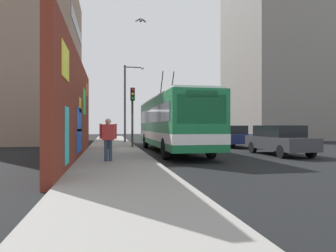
{
  "coord_description": "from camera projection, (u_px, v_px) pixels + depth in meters",
  "views": [
    {
      "loc": [
        -18.48,
        1.94,
        1.56
      ],
      "look_at": [
        1.43,
        -2.04,
        1.55
      ],
      "focal_mm": 32.26,
      "sensor_mm": 36.0,
      "label": 1
    }
  ],
  "objects": [
    {
      "name": "ground_plane",
      "position": [
        140.0,
        151.0,
        18.5
      ],
      "size": [
        80.0,
        80.0,
        0.0
      ],
      "primitive_type": "plane",
      "color": "black"
    },
    {
      "name": "sidewalk_slab",
      "position": [
        114.0,
        150.0,
        18.19
      ],
      "size": [
        48.0,
        3.2,
        0.15
      ],
      "primitive_type": "cube",
      "color": "gray",
      "rests_on": "ground_plane"
    },
    {
      "name": "graffiti_wall",
      "position": [
        76.0,
        108.0,
        13.61
      ],
      "size": [
        13.38,
        0.32,
        4.7
      ],
      "color": "maroon",
      "rests_on": "ground_plane"
    },
    {
      "name": "building_far_left",
      "position": [
        26.0,
        65.0,
        27.25
      ],
      "size": [
        10.82,
        8.86,
        14.2
      ],
      "color": "gray",
      "rests_on": "ground_plane"
    },
    {
      "name": "building_far_right",
      "position": [
        272.0,
        51.0,
        35.37
      ],
      "size": [
        10.9,
        8.67,
        20.71
      ],
      "color": "gray",
      "rests_on": "ground_plane"
    },
    {
      "name": "city_bus",
      "position": [
        172.0,
        122.0,
        17.88
      ],
      "size": [
        11.61,
        2.49,
        5.01
      ],
      "color": "#19723F",
      "rests_on": "ground_plane"
    },
    {
      "name": "parked_car_dark_gray",
      "position": [
        279.0,
        139.0,
        16.03
      ],
      "size": [
        4.48,
        1.78,
        1.58
      ],
      "color": "#38383D",
      "rests_on": "ground_plane"
    },
    {
      "name": "parked_car_navy",
      "position": [
        231.0,
        136.0,
        22.36
      ],
      "size": [
        4.26,
        1.83,
        1.58
      ],
      "color": "navy",
      "rests_on": "ground_plane"
    },
    {
      "name": "parked_car_red",
      "position": [
        206.0,
        134.0,
        27.99
      ],
      "size": [
        4.91,
        1.75,
        1.58
      ],
      "color": "#B21E19",
      "rests_on": "ground_plane"
    },
    {
      "name": "parked_car_black",
      "position": [
        188.0,
        132.0,
        34.28
      ],
      "size": [
        4.49,
        1.8,
        1.58
      ],
      "color": "black",
      "rests_on": "ground_plane"
    },
    {
      "name": "pedestrian_near_wall",
      "position": [
        108.0,
        136.0,
        12.06
      ],
      "size": [
        0.23,
        0.68,
        1.7
      ],
      "color": "#2D3F59",
      "rests_on": "sidewalk_slab"
    },
    {
      "name": "pedestrian_midblock",
      "position": [
        107.0,
        134.0,
        18.4
      ],
      "size": [
        0.22,
        0.72,
        1.58
      ],
      "color": "#2D3F59",
      "rests_on": "sidewalk_slab"
    },
    {
      "name": "traffic_light",
      "position": [
        132.0,
        107.0,
        19.81
      ],
      "size": [
        0.49,
        0.28,
        3.93
      ],
      "color": "#2D382D",
      "rests_on": "sidewalk_slab"
    },
    {
      "name": "street_lamp",
      "position": [
        127.0,
        98.0,
        26.79
      ],
      "size": [
        0.44,
        1.79,
        6.79
      ],
      "color": "#4C4C51",
      "rests_on": "sidewalk_slab"
    },
    {
      "name": "flying_pigeons",
      "position": [
        151.0,
        1.0,
        14.18
      ],
      "size": [
        2.56,
        1.22,
        1.34
      ],
      "color": "gray"
    }
  ]
}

